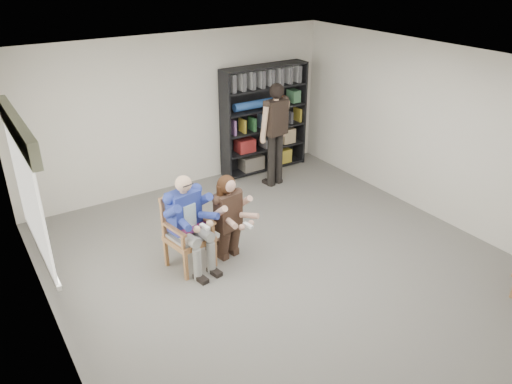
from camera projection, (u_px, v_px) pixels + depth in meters
room_shell at (295, 181)px, 6.33m from camera, size 6.00×7.00×2.80m
floor at (291, 272)px, 6.95m from camera, size 6.00×7.00×0.01m
window_left at (29, 190)px, 5.57m from camera, size 0.16×2.00×1.75m
armchair at (189, 233)px, 6.86m from camera, size 0.72×0.70×1.07m
seated_man at (188, 223)px, 6.79m from camera, size 0.74×0.93×1.39m
kneeling_woman at (230, 219)px, 7.01m from camera, size 0.68×0.94×1.28m
bookshelf at (264, 119)px, 9.80m from camera, size 1.80×0.38×2.10m
standing_man at (275, 136)px, 9.16m from camera, size 0.64×0.43×1.93m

